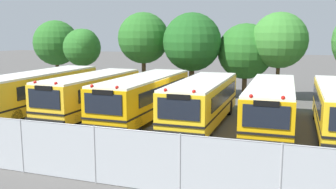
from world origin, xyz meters
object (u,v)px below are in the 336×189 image
Objects in this scene: tree_1 at (83,47)px; tree_3 at (191,42)px; tree_4 at (245,52)px; tree_5 at (277,39)px; tree_2 at (144,38)px; school_bus_4 at (271,104)px; school_bus_2 at (144,95)px; traffic_cone at (7,149)px; school_bus_1 at (92,93)px; school_bus_0 at (41,89)px; tree_0 at (56,43)px; school_bus_3 at (202,100)px.

tree_1 is 10.03m from tree_3.
tree_3 is at bearing 1.12° from tree_1.
tree_5 is (2.54, -0.63, 1.04)m from tree_4.
tree_5 is at bearing 0.58° from tree_2.
tree_1 is (-16.94, 8.30, 2.70)m from school_bus_4.
school_bus_2 is 9.15m from traffic_cone.
tree_4 is at bearing 4.87° from tree_2.
school_bus_1 is 13.32m from tree_4.
tree_1 is at bearing -172.98° from tree_4.
tree_4 is (-2.77, 10.05, 2.36)m from school_bus_4.
traffic_cone is at bearing -119.92° from tree_5.
school_bus_0 is at bearing -140.72° from tree_4.
traffic_cone is (4.62, -8.35, -1.20)m from school_bus_0.
school_bus_0 is 17.94m from tree_5.
tree_5 is (6.69, 0.92, 0.26)m from tree_3.
tree_0 is (-13.84, 10.45, 2.86)m from school_bus_2.
traffic_cone is at bearing -112.69° from tree_4.
tree_5 is at bearing 60.08° from traffic_cone.
school_bus_2 is at bearing 71.61° from traffic_cone.
school_bus_0 is 16.09m from tree_4.
traffic_cone is (-3.56, -16.89, -4.26)m from tree_3.
school_bus_1 is at bearing 179.48° from school_bus_0.
traffic_cone is at bearing 37.81° from school_bus_4.
school_bus_4 is at bearing -179.06° from school_bus_3.
school_bus_2 reaches higher than school_bus_4.
tree_1 is at bearing 111.15° from traffic_cone.
school_bus_3 is at bearing -51.04° from tree_2.
tree_1 is at bearing -32.83° from school_bus_3.
school_bus_0 is 1.15× the size of school_bus_3.
tree_0 is 22.36m from traffic_cone.
tree_1 reaches higher than school_bus_0.
school_bus_4 is at bearing -39.12° from tree_2.
school_bus_2 is 11.20m from tree_4.
tree_1 is (-1.84, 8.34, 2.63)m from school_bus_0.
school_bus_4 is 1.54× the size of tree_0.
traffic_cone is at bearing 72.42° from school_bus_2.
tree_3 is 1.01× the size of tree_5.
tree_0 is 5.10m from tree_1.
school_bus_2 is 8.86m from tree_3.
tree_2 is 1.02× the size of tree_3.
tree_0 is at bearing 172.25° from tree_2.
tree_3 is 1.14× the size of tree_4.
tree_0 is (-10.21, 10.65, 2.86)m from school_bus_1.
school_bus_3 is 10.45m from tree_4.
traffic_cone is at bearing 51.26° from school_bus_3.
school_bus_4 is (15.10, 0.04, -0.07)m from school_bus_0.
tree_1 is at bearing -176.17° from tree_5.
school_bus_3 reaches higher than school_bus_4.
school_bus_0 is 15.11m from school_bus_4.
school_bus_1 reaches higher than school_bus_3.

